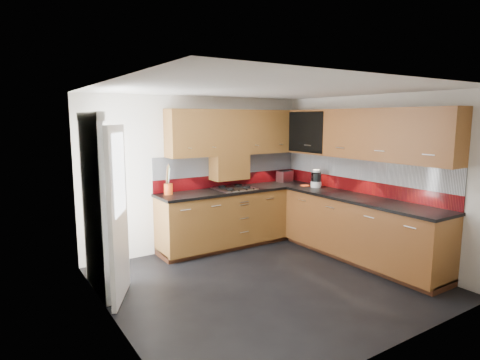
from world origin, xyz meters
TOP-DOWN VIEW (x-y plane):
  - room at (0.00, 0.00)m, footprint 4.00×3.80m
  - base_cabinets at (1.07, 0.72)m, footprint 2.70×3.20m
  - countertop at (1.05, 0.70)m, footprint 2.72×3.22m
  - backsplash at (1.28, 0.93)m, footprint 2.70×3.20m
  - upper_cabinets at (1.23, 0.78)m, footprint 2.50×3.20m
  - extractor_hood at (0.45, 1.64)m, footprint 0.60×0.33m
  - glass_cabinet at (1.71, 1.07)m, footprint 0.32×0.80m
  - back_door at (-1.78, 0.75)m, footprint 0.42×1.19m
  - gas_hob at (0.45, 1.47)m, footprint 0.59×0.52m
  - utensil_pot at (-0.62, 1.63)m, footprint 0.13×0.13m
  - toaster at (1.62, 1.64)m, footprint 0.31×0.22m
  - food_processor at (1.67, 0.90)m, footprint 0.17×0.17m
  - paper_towel at (1.69, 0.88)m, footprint 0.11×0.11m
  - orange_cloth at (1.60, 1.08)m, footprint 0.13×0.12m

SIDE VIEW (x-z plane):
  - base_cabinets at x=1.07m, z-range -0.04..0.91m
  - countertop at x=1.05m, z-range 0.90..0.94m
  - orange_cloth at x=1.60m, z-range 0.94..0.95m
  - gas_hob at x=0.45m, z-range 0.93..0.98m
  - back_door at x=-1.78m, z-range 0.01..2.05m
  - toaster at x=1.62m, z-range 0.94..1.14m
  - utensil_pot at x=-0.62m, z-range 0.81..1.27m
  - paper_towel at x=1.69m, z-range 0.94..1.16m
  - food_processor at x=1.67m, z-range 0.93..1.22m
  - backsplash at x=1.28m, z-range 0.94..1.48m
  - extractor_hood at x=0.45m, z-range 1.08..1.48m
  - room at x=0.00m, z-range 0.18..2.82m
  - upper_cabinets at x=1.23m, z-range 1.48..2.20m
  - glass_cabinet at x=1.71m, z-range 1.54..2.20m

